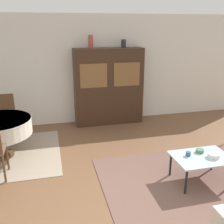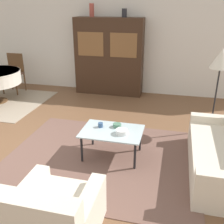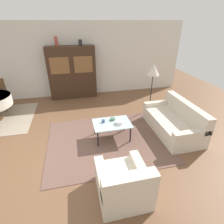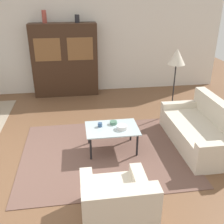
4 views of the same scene
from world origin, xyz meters
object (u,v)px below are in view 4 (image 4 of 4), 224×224
(couch, at_px, (203,130))
(bowl_small, at_px, (113,123))
(floor_lamp, at_px, (177,60))
(bowl, at_px, (122,127))
(cup, at_px, (100,125))
(armchair, at_px, (117,206))
(vase_tall, at_px, (44,17))
(display_cabinet, at_px, (65,60))
(coffee_table, at_px, (112,130))
(vase_short, at_px, (77,19))

(couch, relative_size, bowl_small, 13.99)
(couch, distance_m, floor_lamp, 1.66)
(bowl, bearing_deg, cup, 158.98)
(armchair, bearing_deg, bowl_small, 82.62)
(bowl_small, distance_m, vase_tall, 3.53)
(armchair, relative_size, display_cabinet, 0.47)
(coffee_table, bearing_deg, couch, -1.49)
(cup, bearing_deg, bowl_small, 14.51)
(display_cabinet, height_order, vase_tall, vase_tall)
(armchair, height_order, display_cabinet, display_cabinet)
(floor_lamp, distance_m, vase_short, 2.77)
(display_cabinet, xyz_separation_m, cup, (0.62, -2.94, -0.48))
(display_cabinet, distance_m, floor_lamp, 3.00)
(floor_lamp, distance_m, bowl_small, 2.07)
(bowl, bearing_deg, vase_short, 101.26)
(coffee_table, height_order, bowl, bowl)
(couch, distance_m, vase_tall, 4.61)
(couch, xyz_separation_m, cup, (-1.89, 0.12, 0.20))
(couch, xyz_separation_m, vase_tall, (-2.94, 3.06, 1.78))
(floor_lamp, xyz_separation_m, vase_tall, (-2.83, 1.76, 0.76))
(armchair, bearing_deg, cup, 90.43)
(vase_short, bearing_deg, cup, -85.23)
(display_cabinet, height_order, bowl_small, display_cabinet)
(cup, bearing_deg, armchair, -89.57)
(display_cabinet, relative_size, floor_lamp, 1.24)
(coffee_table, bearing_deg, vase_tall, 112.54)
(coffee_table, relative_size, vase_tall, 3.00)
(couch, relative_size, vase_tall, 5.89)
(cup, relative_size, bowl_small, 0.59)
(bowl, distance_m, vase_short, 3.49)
(armchair, relative_size, cup, 11.72)
(couch, bearing_deg, armchair, 130.96)
(couch, bearing_deg, floor_lamp, 4.90)
(couch, bearing_deg, coffee_table, 88.51)
(armchair, xyz_separation_m, coffee_table, (0.19, 1.68, 0.12))
(coffee_table, height_order, cup, cup)
(coffee_table, bearing_deg, floor_lamp, 38.67)
(coffee_table, bearing_deg, cup, 159.14)
(bowl_small, height_order, vase_tall, vase_tall)
(armchair, relative_size, bowl_small, 6.96)
(coffee_table, height_order, bowl_small, bowl_small)
(vase_tall, relative_size, vase_short, 1.58)
(armchair, height_order, vase_tall, vase_tall)
(armchair, height_order, cup, armchair)
(bowl_small, bearing_deg, vase_short, 99.74)
(coffee_table, bearing_deg, bowl_small, 71.98)
(cup, xyz_separation_m, vase_short, (-0.25, 2.94, 1.52))
(cup, bearing_deg, couch, -3.66)
(floor_lamp, relative_size, vase_tall, 5.01)
(floor_lamp, xyz_separation_m, cup, (-1.78, -1.19, -0.82))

